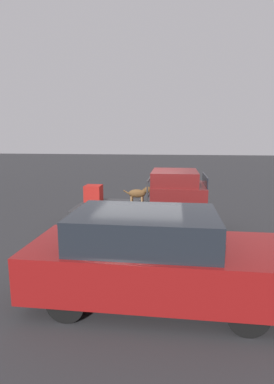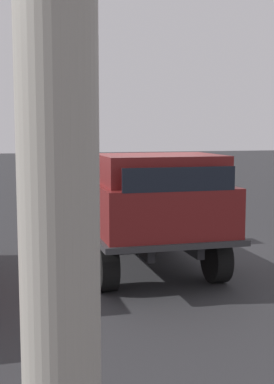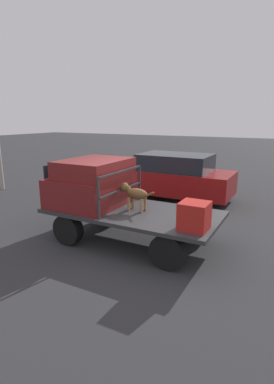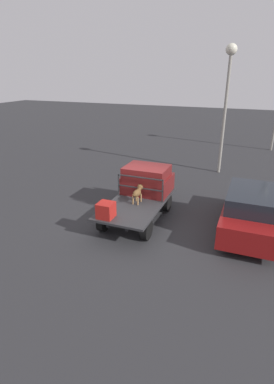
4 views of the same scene
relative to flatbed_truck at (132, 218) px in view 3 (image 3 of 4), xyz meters
name	(u,v)px [view 3 (image 3 of 4)]	position (x,y,z in m)	size (l,w,h in m)	color
ground_plane	(133,241)	(0.00, 0.00, -0.56)	(80.00, 80.00, 0.00)	#2D2D30
flatbed_truck	(132,218)	(0.00, 0.00, 0.00)	(3.90, 1.94, 0.75)	black
truck_cab	(92,183)	(1.09, 0.00, 0.71)	(1.54, 1.82, 1.09)	maroon
truck_headboard	(121,184)	(0.29, 0.00, 0.78)	(0.04, 1.82, 0.88)	#2D2D30
dog	(134,193)	(-0.02, -0.03, 0.59)	(0.89, 0.25, 0.64)	#9E7547
cargo_crate	(194,216)	(-1.59, 0.48, 0.46)	(0.52, 0.52, 0.52)	#AD1E19
parked_sedan	(171,176)	(0.69, -3.98, 0.24)	(4.34, 1.79, 1.58)	black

